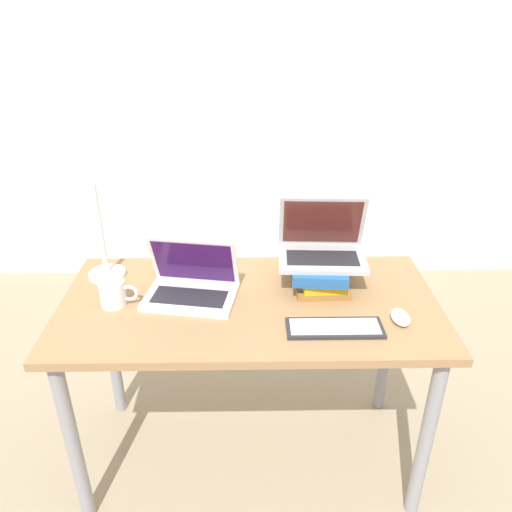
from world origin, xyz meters
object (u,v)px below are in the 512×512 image
laptop_left (191,285)px  mug (113,293)px  wireless_keyboard (334,328)px  desk_lamp (108,177)px  book_stack (319,271)px  mouse (400,317)px  laptop_on_books (321,246)px

laptop_left → mug: bearing=-168.7°
wireless_keyboard → desk_lamp: (-0.75, 0.33, 0.40)m
laptop_left → book_stack: (0.47, 0.08, 0.01)m
mouse → mug: 0.98m
mouse → desk_lamp: desk_lamp is taller
laptop_on_books → wireless_keyboard: bearing=-88.5°
mug → wireless_keyboard: bearing=-12.2°
laptop_on_books → desk_lamp: bearing=178.7°
wireless_keyboard → mug: (-0.74, 0.16, 0.04)m
wireless_keyboard → mug: mug is taller
laptop_left → desk_lamp: desk_lamp is taller
mug → desk_lamp: size_ratio=0.24×
laptop_left → laptop_on_books: laptop_on_books is taller
book_stack → wireless_keyboard: size_ratio=0.93×
desk_lamp → mouse: bearing=-16.1°
mouse → desk_lamp: bearing=163.9°
desk_lamp → wireless_keyboard: bearing=-23.5°
wireless_keyboard → desk_lamp: 0.92m
mouse → mug: (-0.97, 0.12, 0.03)m
laptop_left → book_stack: bearing=9.3°
laptop_on_books → desk_lamp: 0.79m
laptop_left → laptop_on_books: 0.49m
wireless_keyboard → mouse: (0.22, 0.05, 0.01)m
book_stack → desk_lamp: bearing=177.0°
book_stack → wireless_keyboard: bearing=-87.2°
wireless_keyboard → mouse: bearing=11.5°
book_stack → mug: bearing=-170.0°
laptop_on_books → mug: laptop_on_books is taller
desk_lamp → laptop_on_books: bearing=-1.3°
wireless_keyboard → mug: 0.76m
book_stack → laptop_on_books: size_ratio=0.90×
laptop_on_books → desk_lamp: (-0.75, 0.02, 0.26)m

